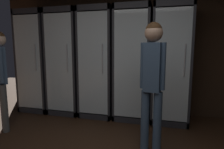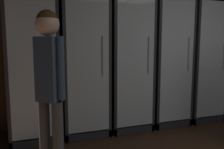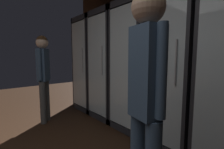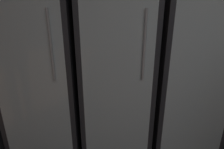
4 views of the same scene
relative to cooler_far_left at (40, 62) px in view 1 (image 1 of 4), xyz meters
name	(u,v)px [view 1 (image 1 of 4)]	position (x,y,z in m)	size (l,w,h in m)	color
wall_back	(139,43)	(2.06, 0.34, 0.40)	(6.00, 0.06, 2.80)	#382619
cooler_far_left	(40,62)	(0.00, 0.00, 0.00)	(0.63, 0.69, 2.04)	#2B2B30
cooler_left	(68,63)	(0.67, 0.00, 0.00)	(0.63, 0.69, 2.04)	#2B2B30
cooler_center	(99,64)	(1.33, 0.00, 0.00)	(0.63, 0.69, 2.04)	#2B2B30
cooler_right	(133,64)	(2.00, 0.00, 0.00)	(0.63, 0.69, 2.04)	#2B2B30
cooler_far_right	(171,65)	(2.67, 0.00, 0.01)	(0.63, 0.69, 2.04)	#2B2B30
shopper_near	(152,74)	(2.41, -1.20, 0.00)	(0.30, 0.21, 1.61)	#384C66
shopper_far	(1,70)	(0.13, -1.15, -0.03)	(0.25, 0.25, 1.56)	#4C4C4C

